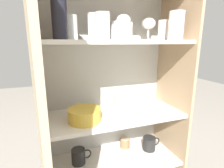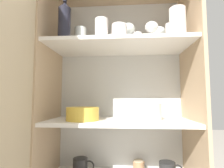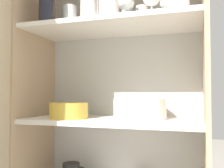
{
  "view_description": "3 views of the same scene",
  "coord_description": "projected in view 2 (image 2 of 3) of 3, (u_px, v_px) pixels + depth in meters",
  "views": [
    {
      "loc": [
        -0.35,
        -0.75,
        1.1
      ],
      "look_at": [
        -0.01,
        0.21,
        0.86
      ],
      "focal_mm": 28.0,
      "sensor_mm": 36.0,
      "label": 1
    },
    {
      "loc": [
        0.04,
        -0.82,
        0.8
      ],
      "look_at": [
        -0.04,
        0.18,
        0.89
      ],
      "focal_mm": 28.0,
      "sensor_mm": 36.0,
      "label": 2
    },
    {
      "loc": [
        0.37,
        -0.96,
        0.79
      ],
      "look_at": [
        0.0,
        0.15,
        0.84
      ],
      "focal_mm": 42.0,
      "sensor_mm": 36.0,
      "label": 3
    }
  ],
  "objects": [
    {
      "name": "cupboard_side_left",
      "position": [
        49.0,
        112.0,
        1.01
      ],
      "size": [
        0.02,
        0.37,
        1.45
      ],
      "primitive_type": "cube",
      "color": "tan",
      "rests_on": "ground_plane"
    },
    {
      "name": "wine_glass_1",
      "position": [
        128.0,
        30.0,
        1.04
      ],
      "size": [
        0.08,
        0.08,
        0.14
      ],
      "color": "white",
      "rests_on": "shelf_board_upper"
    },
    {
      "name": "tumbler_glass_7",
      "position": [
        113.0,
        43.0,
        1.11
      ],
      "size": [
        0.07,
        0.07,
        0.09
      ],
      "color": "white",
      "rests_on": "shelf_board_upper"
    },
    {
      "name": "shelf_board_middle",
      "position": [
        119.0,
        122.0,
        0.97
      ],
      "size": [
        0.79,
        0.34,
        0.02
      ],
      "primitive_type": "cube",
      "color": "silver"
    },
    {
      "name": "tumbler_glass_8",
      "position": [
        138.0,
        41.0,
        1.11
      ],
      "size": [
        0.06,
        0.06,
        0.11
      ],
      "color": "silver",
      "rests_on": "shelf_board_upper"
    },
    {
      "name": "tumbler_glass_5",
      "position": [
        80.0,
        38.0,
        1.07
      ],
      "size": [
        0.07,
        0.07,
        0.12
      ],
      "color": "white",
      "rests_on": "shelf_board_upper"
    },
    {
      "name": "plate_stack_white",
      "position": [
        140.0,
        111.0,
        0.99
      ],
      "size": [
        0.24,
        0.24,
        0.09
      ],
      "color": "white",
      "rests_on": "shelf_board_middle"
    },
    {
      "name": "coffee_mug_primary",
      "position": [
        81.0,
        166.0,
        1.01
      ],
      "size": [
        0.13,
        0.08,
        0.09
      ],
      "color": "black",
      "rests_on": "shelf_board_lower"
    },
    {
      "name": "tumbler_glass_0",
      "position": [
        101.0,
        37.0,
        1.09
      ],
      "size": [
        0.06,
        0.06,
        0.14
      ],
      "color": "silver",
      "rests_on": "shelf_board_upper"
    },
    {
      "name": "tumbler_glass_1",
      "position": [
        102.0,
        31.0,
        0.96
      ],
      "size": [
        0.07,
        0.07,
        0.13
      ],
      "color": "silver",
      "rests_on": "shelf_board_upper"
    },
    {
      "name": "mixing_bowl_large",
      "position": [
        83.0,
        113.0,
        0.95
      ],
      "size": [
        0.18,
        0.18,
        0.07
      ],
      "color": "gold",
      "rests_on": "shelf_board_middle"
    },
    {
      "name": "shelf_board_upper",
      "position": [
        118.0,
        47.0,
        1.01
      ],
      "size": [
        0.79,
        0.34,
        0.02
      ],
      "primitive_type": "cube",
      "color": "silver"
    },
    {
      "name": "tumbler_glass_6",
      "position": [
        126.0,
        42.0,
        1.13
      ],
      "size": [
        0.06,
        0.06,
        0.11
      ],
      "color": "white",
      "rests_on": "shelf_board_upper"
    },
    {
      "name": "wine_glass_2",
      "position": [
        152.0,
        28.0,
        0.98
      ],
      "size": [
        0.07,
        0.07,
        0.12
      ],
      "color": "white",
      "rests_on": "shelf_board_upper"
    },
    {
      "name": "wine_glass_0",
      "position": [
        159.0,
        33.0,
        1.09
      ],
      "size": [
        0.09,
        0.09,
        0.14
      ],
      "color": "white",
      "rests_on": "shelf_board_upper"
    },
    {
      "name": "cupboard_door",
      "position": [
        5.0,
        120.0,
        0.62
      ],
      "size": [
        0.06,
        0.41,
        1.45
      ],
      "color": "tan",
      "rests_on": "ground_plane"
    },
    {
      "name": "storage_jar",
      "position": [
        139.0,
        167.0,
        1.05
      ],
      "size": [
        0.07,
        0.07,
        0.07
      ],
      "color": "#99704C",
      "rests_on": "shelf_board_lower"
    },
    {
      "name": "wine_bottle",
      "position": [
        64.0,
        21.0,
        0.96
      ],
      "size": [
        0.07,
        0.07,
        0.26
      ],
      "color": "black",
      "rests_on": "shelf_board_upper"
    },
    {
      "name": "cupboard_side_right",
      "position": [
        193.0,
        113.0,
        0.95
      ],
      "size": [
        0.02,
        0.37,
        1.45
      ],
      "primitive_type": "cube",
      "color": "tan",
      "rests_on": "ground_plane"
    },
    {
      "name": "tumbler_glass_2",
      "position": [
        171.0,
        34.0,
        0.99
      ],
      "size": [
        0.06,
        0.06,
        0.11
      ],
      "color": "silver",
      "rests_on": "shelf_board_upper"
    },
    {
      "name": "tumbler_glass_3",
      "position": [
        178.0,
        23.0,
        0.89
      ],
      "size": [
        0.08,
        0.08,
        0.15
      ],
      "color": "silver",
      "rests_on": "shelf_board_upper"
    },
    {
      "name": "tumbler_glass_4",
      "position": [
        119.0,
        33.0,
        0.95
      ],
      "size": [
        0.08,
        0.08,
        0.09
      ],
      "color": "silver",
      "rests_on": "shelf_board_upper"
    },
    {
      "name": "cupboard_back_panel",
      "position": [
        120.0,
        110.0,
        1.16
      ],
      "size": [
        0.82,
        0.02,
        1.45
      ],
      "primitive_type": "cube",
      "color": "silver",
      "rests_on": "ground_plane"
    }
  ]
}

